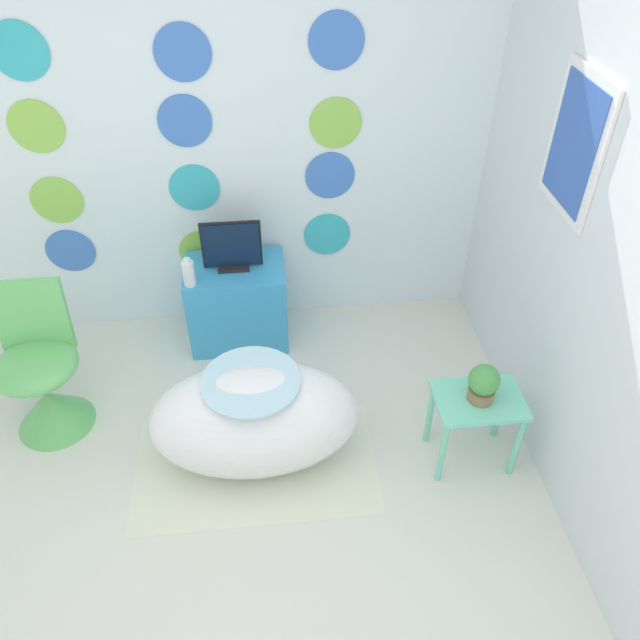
{
  "coord_description": "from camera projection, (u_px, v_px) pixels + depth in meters",
  "views": [
    {
      "loc": [
        0.35,
        -1.13,
        2.64
      ],
      "look_at": [
        0.58,
        1.03,
        0.83
      ],
      "focal_mm": 35.0,
      "sensor_mm": 36.0,
      "label": 1
    }
  ],
  "objects": [
    {
      "name": "wall_right",
      "position": [
        578.0,
        209.0,
        2.65
      ],
      "size": [
        0.06,
        3.15,
        2.6
      ],
      "color": "silver",
      "rests_on": "ground_plane"
    },
    {
      "name": "rug",
      "position": [
        256.0,
        464.0,
        3.22
      ],
      "size": [
        1.23,
        0.72,
        0.01
      ],
      "color": "silver",
      "rests_on": "ground_plane"
    },
    {
      "name": "bathtub",
      "position": [
        255.0,
        419.0,
        3.08
      ],
      "size": [
        1.04,
        0.58,
        0.58
      ],
      "color": "white",
      "rests_on": "ground_plane"
    },
    {
      "name": "side_table",
      "position": [
        477.0,
        411.0,
        3.05
      ],
      "size": [
        0.43,
        0.3,
        0.43
      ],
      "color": "#72D8B7",
      "rests_on": "ground_plane"
    },
    {
      "name": "potted_plant_left",
      "position": [
        483.0,
        383.0,
        2.92
      ],
      "size": [
        0.15,
        0.15,
        0.2
      ],
      "color": "#8C6B4C",
      "rests_on": "side_table"
    },
    {
      "name": "tv",
      "position": [
        232.0,
        248.0,
        3.57
      ],
      "size": [
        0.35,
        0.12,
        0.3
      ],
      "color": "black",
      "rests_on": "tv_cabinet"
    },
    {
      "name": "tv_cabinet",
      "position": [
        238.0,
        303.0,
        3.83
      ],
      "size": [
        0.59,
        0.41,
        0.53
      ],
      "color": "#389ED6",
      "rests_on": "ground_plane"
    },
    {
      "name": "vase",
      "position": [
        189.0,
        273.0,
        3.48
      ],
      "size": [
        0.07,
        0.07,
        0.17
      ],
      "color": "white",
      "rests_on": "tv_cabinet"
    },
    {
      "name": "chair",
      "position": [
        44.0,
        386.0,
        3.27
      ],
      "size": [
        0.43,
        0.43,
        0.84
      ],
      "color": "#66C166",
      "rests_on": "ground_plane"
    },
    {
      "name": "wall_back_dotted",
      "position": [
        192.0,
        125.0,
        3.35
      ],
      "size": [
        4.33,
        0.05,
        2.6
      ],
      "color": "white",
      "rests_on": "ground_plane"
    }
  ]
}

